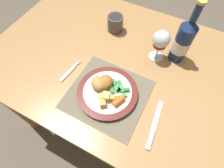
% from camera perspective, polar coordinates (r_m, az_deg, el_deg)
% --- Properties ---
extents(ground_plane, '(6.00, 6.00, 0.00)m').
position_cam_1_polar(ground_plane, '(1.45, 2.64, -11.25)').
color(ground_plane, brown).
extents(dining_table, '(1.28, 0.81, 0.74)m').
position_cam_1_polar(dining_table, '(0.88, 4.30, 3.06)').
color(dining_table, '#AD7F4C').
rests_on(dining_table, ground).
extents(placemat, '(0.31, 0.29, 0.01)m').
position_cam_1_polar(placemat, '(0.70, -1.13, -3.39)').
color(placemat, gray).
rests_on(placemat, dining_table).
extents(dinner_plate, '(0.24, 0.24, 0.02)m').
position_cam_1_polar(dinner_plate, '(0.69, -1.48, -2.69)').
color(dinner_plate, white).
rests_on(dinner_plate, placemat).
extents(breaded_croquettes, '(0.10, 0.10, 0.04)m').
position_cam_1_polar(breaded_croquettes, '(0.68, -3.05, 0.49)').
color(breaded_croquettes, '#B77F3D').
rests_on(breaded_croquettes, dinner_plate).
extents(green_beans_pile, '(0.09, 0.07, 0.02)m').
position_cam_1_polar(green_beans_pile, '(0.68, 2.09, -1.34)').
color(green_beans_pile, green).
rests_on(green_beans_pile, dinner_plate).
extents(glazed_carrots, '(0.06, 0.06, 0.02)m').
position_cam_1_polar(glazed_carrots, '(0.66, 1.76, -5.22)').
color(glazed_carrots, '#CC5119').
rests_on(glazed_carrots, dinner_plate).
extents(fork, '(0.03, 0.13, 0.01)m').
position_cam_1_polar(fork, '(0.78, -13.78, 3.83)').
color(fork, silver).
rests_on(fork, dining_table).
extents(table_knife, '(0.03, 0.20, 0.01)m').
position_cam_1_polar(table_knife, '(0.67, 13.37, -13.91)').
color(table_knife, silver).
rests_on(table_knife, dining_table).
extents(wine_glass, '(0.07, 0.07, 0.15)m').
position_cam_1_polar(wine_glass, '(0.77, 15.71, 13.52)').
color(wine_glass, silver).
rests_on(wine_glass, dining_table).
extents(bottle, '(0.07, 0.07, 0.28)m').
position_cam_1_polar(bottle, '(0.79, 22.18, 12.91)').
color(bottle, navy).
rests_on(bottle, dining_table).
extents(roast_potatoes, '(0.06, 0.07, 0.03)m').
position_cam_1_polar(roast_potatoes, '(0.66, -2.40, -4.63)').
color(roast_potatoes, gold).
rests_on(roast_potatoes, dinner_plate).
extents(drinking_cup, '(0.08, 0.08, 0.08)m').
position_cam_1_polar(drinking_cup, '(0.91, 1.09, 19.29)').
color(drinking_cup, '#4C4747').
rests_on(drinking_cup, dining_table).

